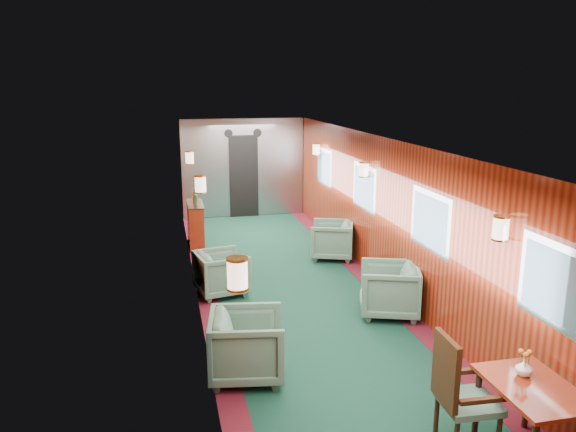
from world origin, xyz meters
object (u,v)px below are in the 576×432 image
object	(u,v)px
credenza	(195,224)
armchair_left_near	(247,345)
side_chair	(458,390)
armchair_left_far	(222,273)
dining_table	(533,398)
armchair_right_near	(389,290)
armchair_right_far	(332,240)

from	to	relation	value
credenza	armchair_left_near	xyz separation A→B (m)	(0.24, -5.36, -0.08)
side_chair	armchair_left_far	bearing A→B (deg)	113.06
dining_table	armchair_left_far	size ratio (longest dim) A/B	1.25
dining_table	armchair_left_near	distance (m)	2.94
credenza	armchair_left_far	size ratio (longest dim) A/B	1.54
credenza	armchair_right_near	xyz separation A→B (m)	(2.47, -4.07, -0.08)
armchair_left_far	armchair_right_near	world-z (taller)	armchair_right_near
armchair_left_far	armchair_right_far	world-z (taller)	armchair_right_far
armchair_right_near	armchair_left_far	bearing A→B (deg)	-101.46
credenza	armchair_left_far	bearing A→B (deg)	-85.19
armchair_right_near	armchair_right_far	size ratio (longest dim) A/B	1.05
dining_table	credenza	world-z (taller)	credenza
side_chair	armchair_right_near	xyz separation A→B (m)	(0.61, 3.00, -0.23)
dining_table	armchair_left_near	world-z (taller)	armchair_left_near
side_chair	armchair_right_near	world-z (taller)	side_chair
dining_table	armchair_left_far	world-z (taller)	dining_table
side_chair	armchair_right_far	distance (m)	5.75
dining_table	side_chair	size ratio (longest dim) A/B	0.85
armchair_right_far	armchair_left_near	bearing A→B (deg)	-8.91
dining_table	armchair_right_near	distance (m)	3.25
side_chair	armchair_left_near	xyz separation A→B (m)	(-1.62, 1.72, -0.23)
credenza	armchair_right_far	world-z (taller)	credenza
armchair_left_far	armchair_right_near	distance (m)	2.59
side_chair	dining_table	bearing A→B (deg)	-19.77
dining_table	armchair_right_far	size ratio (longest dim) A/B	1.22
side_chair	armchair_left_far	world-z (taller)	side_chair
side_chair	armchair_right_far	size ratio (longest dim) A/B	1.44
armchair_left_far	armchair_right_near	bearing A→B (deg)	-132.25
dining_table	credenza	distance (m)	7.70
armchair_left_near	dining_table	bearing A→B (deg)	-122.77
armchair_left_far	armchair_right_near	size ratio (longest dim) A/B	0.92
armchair_right_far	armchair_left_far	bearing A→B (deg)	-37.81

